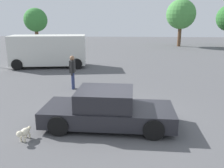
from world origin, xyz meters
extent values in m
plane|color=#515154|center=(0.00, 0.00, 0.00)|extent=(80.00, 80.00, 0.00)
cube|color=#232328|center=(-0.24, -0.27, 0.42)|extent=(4.32, 1.86, 0.52)
cube|color=#232328|center=(-0.34, -0.26, 0.97)|extent=(1.84, 1.65, 0.58)
cube|color=slate|center=(0.51, -0.29, 0.97)|extent=(0.10, 1.48, 0.49)
cube|color=slate|center=(-1.18, -0.24, 0.97)|extent=(0.10, 1.48, 0.49)
cylinder|color=black|center=(1.22, 0.51, 0.32)|extent=(0.65, 0.24, 0.64)
cylinder|color=black|center=(1.17, -1.13, 0.32)|extent=(0.65, 0.24, 0.64)
cylinder|color=black|center=(-1.65, 0.59, 0.32)|extent=(0.65, 0.24, 0.64)
cylinder|color=black|center=(-1.69, -1.04, 0.32)|extent=(0.65, 0.24, 0.64)
ellipsoid|color=beige|center=(-2.61, -1.40, 0.25)|extent=(0.29, 0.44, 0.22)
sphere|color=beige|center=(-2.65, -1.64, 0.31)|extent=(0.18, 0.18, 0.18)
sphere|color=beige|center=(-2.67, -1.71, 0.31)|extent=(0.08, 0.08, 0.08)
cylinder|color=beige|center=(-2.57, -1.54, 0.08)|extent=(0.06, 0.06, 0.16)
cylinder|color=beige|center=(-2.69, -1.51, 0.08)|extent=(0.06, 0.06, 0.16)
cylinder|color=beige|center=(-2.52, -1.28, 0.08)|extent=(0.06, 0.06, 0.16)
cylinder|color=beige|center=(-2.64, -1.26, 0.08)|extent=(0.06, 0.06, 0.16)
sphere|color=beige|center=(-2.56, -1.16, 0.28)|extent=(0.10, 0.10, 0.10)
cube|color=silver|center=(-5.35, 9.52, 1.26)|extent=(5.53, 2.78, 2.08)
cube|color=slate|center=(-2.78, 9.90, 1.72)|extent=(0.30, 1.71, 0.83)
cylinder|color=black|center=(-3.47, 10.77, 0.38)|extent=(0.79, 0.36, 0.76)
cylinder|color=black|center=(-3.19, 8.87, 0.38)|extent=(0.79, 0.36, 0.76)
cylinder|color=black|center=(-7.52, 10.17, 0.38)|extent=(0.79, 0.36, 0.76)
cylinder|color=black|center=(-7.23, 8.27, 0.38)|extent=(0.79, 0.36, 0.76)
cylinder|color=navy|center=(-2.36, 3.89, 0.43)|extent=(0.13, 0.13, 0.86)
cylinder|color=navy|center=(-2.36, 4.06, 0.43)|extent=(0.13, 0.13, 0.86)
cube|color=#262626|center=(-2.36, 3.98, 1.16)|extent=(0.25, 0.41, 0.61)
cylinder|color=#262626|center=(-2.36, 3.74, 1.11)|extent=(0.09, 0.09, 0.72)
cylinder|color=#262626|center=(-2.37, 4.22, 1.11)|extent=(0.09, 0.09, 0.72)
sphere|color=#936B4C|center=(-2.36, 3.98, 1.58)|extent=(0.23, 0.23, 0.23)
cylinder|color=brown|center=(-10.63, 21.35, 1.13)|extent=(0.41, 0.41, 2.25)
sphere|color=#387F38|center=(-10.63, 21.35, 3.29)|extent=(2.78, 2.78, 2.78)
cylinder|color=brown|center=(6.95, 23.90, 1.31)|extent=(0.44, 0.44, 2.61)
sphere|color=#478C42|center=(6.95, 23.90, 3.98)|extent=(3.64, 3.64, 3.64)
camera|label=1|loc=(0.36, -7.65, 3.48)|focal=38.53mm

